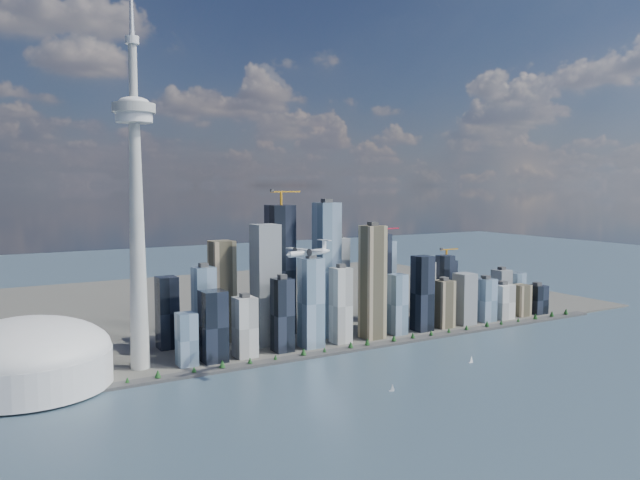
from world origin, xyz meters
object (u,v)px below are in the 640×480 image
needle_tower (136,198)px  sailboat_west (392,389)px  airplane (308,252)px  dome_stadium (28,358)px  sailboat_east (471,360)px

needle_tower → sailboat_west: size_ratio=54.83×
airplane → dome_stadium: bearing=143.6°
dome_stadium → airplane: size_ratio=2.57×
sailboat_east → dome_stadium: bearing=155.1°
sailboat_east → needle_tower: bearing=148.4°
dome_stadium → sailboat_west: dome_stadium is taller
needle_tower → airplane: size_ratio=7.08×
sailboat_west → sailboat_east: (172.81, 43.15, 0.22)m
airplane → sailboat_east: size_ratio=7.25×
dome_stadium → sailboat_west: (385.80, -235.12, -36.22)m
airplane → sailboat_east: airplane is taller
sailboat_west → sailboat_east: sailboat_east is taller
sailboat_west → sailboat_east: bearing=34.9°
needle_tower → dome_stadium: 241.40m
needle_tower → sailboat_east: needle_tower is taller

